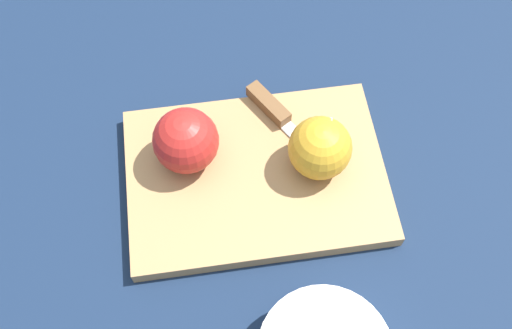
{
  "coord_description": "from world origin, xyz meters",
  "views": [
    {
      "loc": [
        -0.05,
        -0.35,
        0.69
      ],
      "look_at": [
        0.0,
        0.0,
        0.04
      ],
      "focal_mm": 42.0,
      "sensor_mm": 36.0,
      "label": 1
    }
  ],
  "objects": [
    {
      "name": "apple_half_left",
      "position": [
        -0.08,
        0.03,
        0.06
      ],
      "size": [
        0.08,
        0.08,
        0.08
      ],
      "rotation": [
        0.0,
        0.0,
        4.4
      ],
      "color": "red",
      "rests_on": "cutting_board"
    },
    {
      "name": "ground_plane",
      "position": [
        0.0,
        0.0,
        0.0
      ],
      "size": [
        4.0,
        4.0,
        0.0
      ],
      "primitive_type": "plane",
      "color": "#14233D"
    },
    {
      "name": "knife",
      "position": [
        0.04,
        0.08,
        0.03
      ],
      "size": [
        0.1,
        0.15,
        0.02
      ],
      "rotation": [
        0.0,
        0.0,
        -1.03
      ],
      "color": "silver",
      "rests_on": "cutting_board"
    },
    {
      "name": "cutting_board",
      "position": [
        0.0,
        0.0,
        0.01
      ],
      "size": [
        0.33,
        0.23,
        0.02
      ],
      "color": "#A37A4C",
      "rests_on": "ground_plane"
    },
    {
      "name": "apple_half_right",
      "position": [
        0.08,
        -0.0,
        0.06
      ],
      "size": [
        0.08,
        0.08,
        0.08
      ],
      "rotation": [
        0.0,
        0.0,
        5.91
      ],
      "color": "gold",
      "rests_on": "cutting_board"
    }
  ]
}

